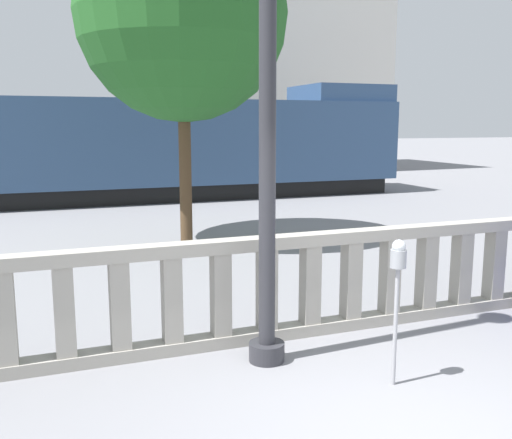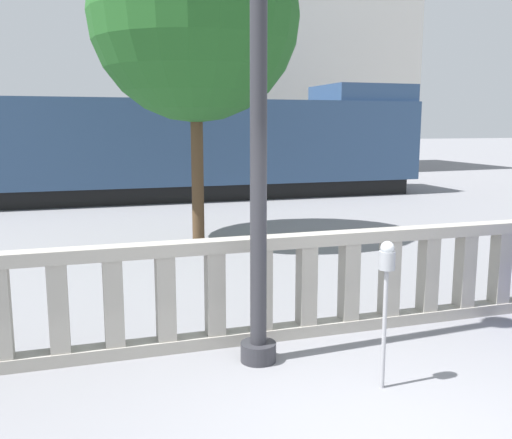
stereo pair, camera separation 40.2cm
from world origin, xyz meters
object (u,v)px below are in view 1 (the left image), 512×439
(parking_meter, at_px, (398,272))
(train_near, at_px, (3,150))
(train_far, at_px, (90,137))
(lamppost, at_px, (268,44))
(tree_left, at_px, (182,15))

(parking_meter, xyz_separation_m, train_near, (-4.09, 14.53, 0.59))
(train_far, bearing_deg, lamppost, -90.90)
(train_near, xyz_separation_m, train_far, (3.56, 12.20, 0.10))
(lamppost, bearing_deg, train_far, 89.10)
(tree_left, bearing_deg, lamppost, -96.12)
(parking_meter, height_order, train_far, train_far)
(train_near, xyz_separation_m, tree_left, (3.82, -7.39, 2.88))
(train_far, bearing_deg, parking_meter, -88.87)
(train_far, xyz_separation_m, tree_left, (0.26, -19.59, 2.79))
(train_near, height_order, tree_left, tree_left)
(parking_meter, distance_m, train_near, 15.11)
(train_far, distance_m, tree_left, 19.79)
(lamppost, xyz_separation_m, train_near, (-3.16, 13.58, -1.54))
(parking_meter, relative_size, train_far, 0.05)
(lamppost, height_order, train_far, lamppost)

